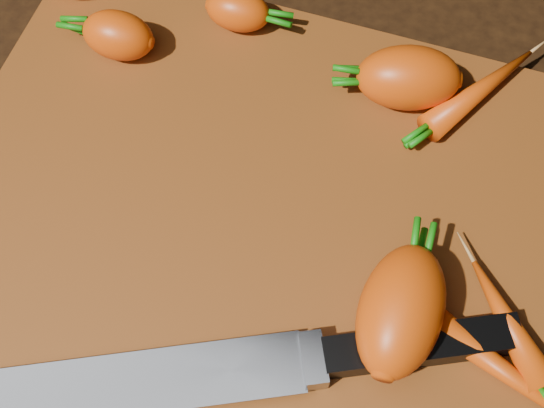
% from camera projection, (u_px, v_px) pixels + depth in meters
% --- Properties ---
extents(ground, '(2.00, 2.00, 0.01)m').
position_uv_depth(ground, '(268.00, 236.00, 0.56)').
color(ground, black).
extents(cutting_board, '(0.50, 0.40, 0.01)m').
position_uv_depth(cutting_board, '(268.00, 230.00, 0.55)').
color(cutting_board, brown).
rests_on(cutting_board, ground).
extents(carrot_1, '(0.06, 0.04, 0.04)m').
position_uv_depth(carrot_1, '(118.00, 35.00, 0.60)').
color(carrot_1, '#D84404').
rests_on(carrot_1, cutting_board).
extents(carrot_2, '(0.06, 0.10, 0.06)m').
position_uv_depth(carrot_2, '(401.00, 311.00, 0.49)').
color(carrot_2, '#D84404').
rests_on(carrot_2, cutting_board).
extents(carrot_3, '(0.09, 0.07, 0.05)m').
position_uv_depth(carrot_3, '(408.00, 78.00, 0.58)').
color(carrot_3, '#D84404').
rests_on(carrot_3, cutting_board).
extents(carrot_4, '(0.06, 0.04, 0.03)m').
position_uv_depth(carrot_4, '(238.00, 10.00, 0.62)').
color(carrot_4, '#D84404').
rests_on(carrot_4, cutting_board).
extents(carrot_5, '(0.08, 0.11, 0.02)m').
position_uv_depth(carrot_5, '(481.00, 90.00, 0.59)').
color(carrot_5, '#D84404').
rests_on(carrot_5, cutting_board).
extents(carrot_6, '(0.12, 0.06, 0.02)m').
position_uv_depth(carrot_6, '(509.00, 375.00, 0.49)').
color(carrot_6, '#D84404').
rests_on(carrot_6, cutting_board).
extents(carrot_7, '(0.08, 0.09, 0.02)m').
position_uv_depth(carrot_7, '(507.00, 322.00, 0.50)').
color(carrot_7, '#D84404').
rests_on(carrot_7, cutting_board).
extents(knife, '(0.35, 0.19, 0.02)m').
position_uv_depth(knife, '(162.00, 380.00, 0.49)').
color(knife, gray).
rests_on(knife, cutting_board).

